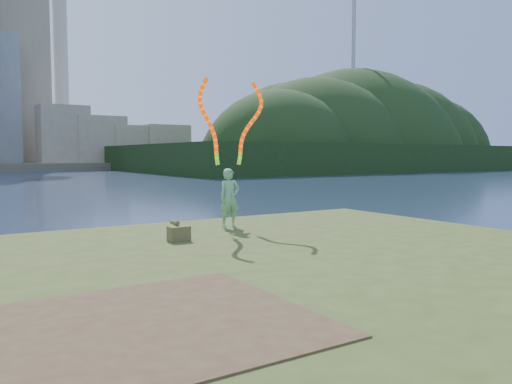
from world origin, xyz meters
TOP-DOWN VIEW (x-y plane):
  - ground at (0.00, 0.00)m, footprint 320.00×320.00m
  - grassy_knoll at (0.00, -2.30)m, footprint 20.00×18.00m
  - dirt_patch at (-2.20, -3.20)m, footprint 3.20×3.00m
  - wooded_hill at (59.57, 59.96)m, footprint 78.00×50.00m
  - woman_with_ribbons at (1.78, 2.30)m, footprint 1.96×0.36m
  - canvas_bag at (0.01, 1.24)m, footprint 0.42×0.48m

SIDE VIEW (x-z plane):
  - ground at x=0.00m, z-range 0.00..0.00m
  - wooded_hill at x=59.57m, z-range -31.34..31.66m
  - grassy_knoll at x=0.00m, z-range -0.06..0.74m
  - dirt_patch at x=-2.20m, z-range 0.80..0.82m
  - canvas_bag at x=0.01m, z-range 0.77..1.16m
  - woman_with_ribbons at x=1.78m, z-range 0.36..4.18m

